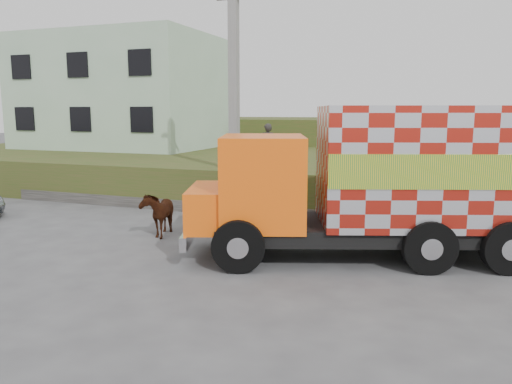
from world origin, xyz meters
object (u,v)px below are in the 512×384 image
at_px(utility_pole, 234,94).
at_px(pedestrian, 268,146).
at_px(cow, 159,213).
at_px(cargo_truck, 379,181).

bearing_deg(utility_pole, pedestrian, 43.55).
bearing_deg(cow, cargo_truck, -16.29).
xyz_separation_m(cargo_truck, pedestrian, (-4.41, 4.74, 0.42)).
xyz_separation_m(utility_pole, pedestrian, (0.91, 0.87, -1.79)).
distance_m(utility_pole, pedestrian, 2.19).
distance_m(cargo_truck, cow, 6.22).
relative_size(utility_pole, cow, 5.23).
height_order(cargo_truck, cow, cargo_truck).
height_order(cow, pedestrian, pedestrian).
height_order(utility_pole, cow, utility_pole).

